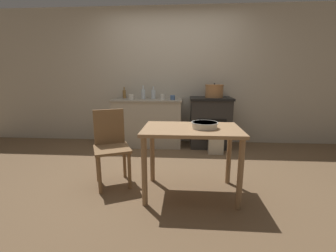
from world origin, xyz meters
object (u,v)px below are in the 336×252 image
at_px(cup_center_left, 162,97).
at_px(cup_center, 131,97).
at_px(mixing_bowl_large, 205,125).
at_px(cup_center_right, 173,97).
at_px(bottle_left, 124,94).
at_px(bottle_mid_left, 143,94).
at_px(bottle_far_left, 153,94).
at_px(flour_sack, 216,145).
at_px(chair, 111,145).
at_px(stove, 210,122).
at_px(work_table, 191,139).
at_px(stock_pot, 214,91).

bearing_deg(cup_center_left, cup_center, -173.74).
height_order(mixing_bowl_large, cup_center_right, cup_center_right).
relative_size(bottle_left, cup_center, 2.26).
bearing_deg(cup_center, bottle_mid_left, 48.63).
relative_size(bottle_far_left, bottle_left, 1.07).
bearing_deg(mixing_bowl_large, flour_sack, 76.74).
bearing_deg(bottle_mid_left, cup_center, -131.37).
height_order(bottle_far_left, cup_center_right, bottle_far_left).
bearing_deg(chair, bottle_mid_left, 62.18).
xyz_separation_m(stove, cup_center_left, (-0.88, -0.07, 0.46)).
height_order(work_table, cup_center, cup_center).
bearing_deg(stove, cup_center, -174.66).
xyz_separation_m(bottle_left, cup_center_right, (0.95, -0.25, -0.04)).
height_order(mixing_bowl_large, bottle_mid_left, bottle_mid_left).
xyz_separation_m(stove, cup_center, (-1.44, -0.13, 0.46)).
relative_size(work_table, cup_center_left, 10.30).
bearing_deg(stove, bottle_left, 173.74).
bearing_deg(bottle_mid_left, bottle_left, 164.99).
distance_m(stove, mixing_bowl_large, 1.87).
height_order(work_table, flour_sack, work_table).
bearing_deg(mixing_bowl_large, chair, 169.04).
distance_m(stove, cup_center_right, 0.83).
xyz_separation_m(bottle_left, cup_center, (0.21, -0.31, -0.04)).
bearing_deg(cup_center_left, mixing_bowl_large, -70.76).
bearing_deg(bottle_far_left, stove, -5.69).
bearing_deg(cup_center, mixing_bowl_large, -55.28).
relative_size(bottle_left, bottle_mid_left, 0.86).
relative_size(stove, bottle_far_left, 3.97).
xyz_separation_m(stove, cup_center_right, (-0.69, -0.07, 0.45)).
height_order(flour_sack, stock_pot, stock_pot).
height_order(chair, bottle_far_left, bottle_far_left).
bearing_deg(bottle_left, bottle_mid_left, -15.01).
bearing_deg(bottle_far_left, bottle_left, 172.70).
distance_m(stove, stock_pot, 0.57).
bearing_deg(cup_center_right, stock_pot, 6.64).
xyz_separation_m(mixing_bowl_large, bottle_left, (-1.37, 2.00, 0.17)).
xyz_separation_m(stock_pot, mixing_bowl_large, (-0.32, -1.84, -0.24)).
relative_size(stove, bottle_left, 4.23).
xyz_separation_m(stove, work_table, (-0.40, -1.81, 0.17)).
relative_size(work_table, flour_sack, 3.40).
height_order(stock_pot, bottle_left, stock_pot).
bearing_deg(bottle_far_left, work_table, -70.88).
height_order(flour_sack, cup_center_left, cup_center_left).
bearing_deg(mixing_bowl_large, bottle_mid_left, 117.44).
distance_m(stock_pot, bottle_mid_left, 1.31).
bearing_deg(bottle_mid_left, cup_center_left, -21.61).
bearing_deg(chair, bottle_far_left, 56.06).
xyz_separation_m(bottle_left, bottle_mid_left, (0.39, -0.10, 0.01)).
height_order(stove, cup_center_right, cup_center_right).
xyz_separation_m(bottle_far_left, cup_center_left, (0.19, -0.18, -0.04)).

